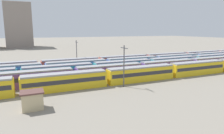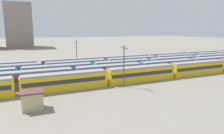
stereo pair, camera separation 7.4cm
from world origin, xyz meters
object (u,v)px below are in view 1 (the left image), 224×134
object	(u,v)px
train_track_3	(133,63)
train_track_4	(146,59)
signal_hut	(32,100)
catenary_pole_1	(77,53)
train_track_2	(123,67)
train_track_1	(168,66)
catenary_pole_2	(124,64)
train_track_0	(141,73)

from	to	relation	value
train_track_3	train_track_4	xyz separation A→B (m)	(8.74, 5.20, 0.00)
train_track_4	signal_hut	distance (m)	50.57
train_track_4	catenary_pole_1	xyz separation A→B (m)	(-25.64, 2.94, 3.28)
train_track_2	train_track_3	size ratio (longest dim) A/B	1.00
train_track_1	signal_hut	world-z (taller)	train_track_1
train_track_2	train_track_3	xyz separation A→B (m)	(6.17, 5.20, 0.00)
train_track_1	catenary_pole_2	xyz separation A→B (m)	(-18.97, -8.22, 3.32)
catenary_pole_2	signal_hut	bearing A→B (deg)	-163.57
catenary_pole_2	signal_hut	distance (m)	20.64
train_track_2	signal_hut	bearing A→B (deg)	-143.73
catenary_pole_1	catenary_pole_2	bearing A→B (deg)	-81.31
train_track_4	signal_hut	size ratio (longest dim) A/B	31.25
train_track_1	train_track_4	xyz separation A→B (m)	(2.57, 15.60, 0.00)
train_track_2	catenary_pole_2	bearing A→B (deg)	-116.32
train_track_0	train_track_4	size ratio (longest dim) A/B	0.83
train_track_3	catenary_pole_1	world-z (taller)	catenary_pole_1
train_track_0	catenary_pole_2	xyz separation A→B (m)	(-6.40, -3.02, 3.32)
train_track_3	train_track_4	bearing A→B (deg)	30.75
signal_hut	train_track_2	bearing A→B (deg)	36.27
train_track_0	signal_hut	xyz separation A→B (m)	(-25.88, -8.77, -0.35)
train_track_4	catenary_pole_2	distance (m)	32.29
signal_hut	train_track_3	bearing A→B (deg)	37.04
train_track_1	train_track_0	bearing A→B (deg)	-157.52
catenary_pole_1	signal_hut	size ratio (longest dim) A/B	2.58
catenary_pole_1	train_track_0	bearing A→B (deg)	-66.15
train_track_3	catenary_pole_2	xyz separation A→B (m)	(-12.81, -18.62, 3.32)
train_track_2	catenary_pole_2	distance (m)	15.34
train_track_2	catenary_pole_2	world-z (taller)	catenary_pole_2
catenary_pole_2	signal_hut	xyz separation A→B (m)	(-19.48, -5.74, -3.68)
train_track_1	catenary_pole_1	size ratio (longest dim) A/B	10.07
catenary_pole_1	catenary_pole_2	distance (m)	27.07
train_track_3	catenary_pole_1	size ratio (longest dim) A/B	10.07
train_track_2	train_track_4	size ratio (longest dim) A/B	0.83
train_track_0	train_track_1	bearing A→B (deg)	22.48
catenary_pole_2	catenary_pole_1	bearing A→B (deg)	98.69
train_track_1	signal_hut	bearing A→B (deg)	-160.04
signal_hut	catenary_pole_2	bearing A→B (deg)	16.43
train_track_3	signal_hut	distance (m)	40.45
train_track_0	train_track_3	distance (m)	16.86
train_track_0	train_track_2	world-z (taller)	same
train_track_1	train_track_3	xyz separation A→B (m)	(-6.16, 10.40, 0.00)
train_track_0	train_track_2	xyz separation A→B (m)	(0.24, 10.40, 0.00)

